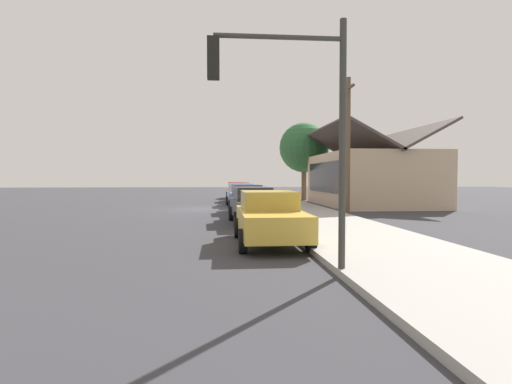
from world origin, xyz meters
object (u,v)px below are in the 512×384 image
object	(u,v)px
car_navy	(247,199)
shade_tree	(304,148)
car_mustard	(270,217)
car_coral	(237,190)
fire_hydrant_red	(261,198)
car_charcoal	(253,205)
traffic_light_main	(291,104)
utility_pole_wooden	(348,143)
car_skyblue	(241,195)
car_cherry	(239,192)

from	to	relation	value
car_navy	shade_tree	distance (m)	14.54
car_mustard	shade_tree	bearing A→B (deg)	165.74
car_coral	fire_hydrant_red	xyz separation A→B (m)	(9.56, 1.38, -0.32)
car_charcoal	traffic_light_main	xyz separation A→B (m)	(9.87, -0.06, 2.68)
car_coral	utility_pole_wooden	xyz separation A→B (m)	(17.67, 5.38, 3.11)
car_skyblue	car_mustard	world-z (taller)	same
car_cherry	car_skyblue	world-z (taller)	same
car_coral	car_skyblue	distance (m)	11.06
car_charcoal	utility_pole_wooden	world-z (taller)	utility_pole_wooden
car_charcoal	shade_tree	distance (m)	19.42
car_coral	car_navy	distance (m)	16.65
car_navy	car_cherry	bearing A→B (deg)	177.09
car_charcoal	fire_hydrant_red	world-z (taller)	car_charcoal
car_coral	fire_hydrant_red	bearing A→B (deg)	10.44
car_cherry	car_navy	distance (m)	10.98
car_cherry	fire_hydrant_red	size ratio (longest dim) A/B	6.81
shade_tree	car_mustard	bearing A→B (deg)	-14.09
car_cherry	fire_hydrant_red	distance (m)	4.16
car_navy	traffic_light_main	xyz separation A→B (m)	(15.21, -0.16, 2.68)
car_skyblue	car_navy	world-z (taller)	same
shade_tree	traffic_light_main	size ratio (longest dim) A/B	1.31
utility_pole_wooden	car_charcoal	bearing A→B (deg)	-52.36
utility_pole_wooden	fire_hydrant_red	size ratio (longest dim) A/B	10.56
car_mustard	car_charcoal	bearing A→B (deg)	-179.72
car_skyblue	shade_tree	xyz separation A→B (m)	(-7.16, 5.92, 3.80)
car_coral	car_navy	xyz separation A→B (m)	(16.64, -0.11, 0.00)
car_mustard	car_coral	bearing A→B (deg)	179.47
car_cherry	car_skyblue	size ratio (longest dim) A/B	1.02
car_navy	car_charcoal	xyz separation A→B (m)	(5.34, -0.10, 0.00)
car_charcoal	fire_hydrant_red	bearing A→B (deg)	170.19
car_charcoal	fire_hydrant_red	xyz separation A→B (m)	(-12.42, 1.60, -0.32)
traffic_light_main	fire_hydrant_red	world-z (taller)	traffic_light_main
car_coral	utility_pole_wooden	bearing A→B (deg)	19.15
car_cherry	traffic_light_main	xyz separation A→B (m)	(26.19, -0.25, 2.67)
car_skyblue	car_charcoal	distance (m)	10.93
car_cherry	car_mustard	distance (m)	21.92
car_coral	car_skyblue	size ratio (longest dim) A/B	0.99
utility_pole_wooden	fire_hydrant_red	xyz separation A→B (m)	(-8.10, -4.00, -3.43)
car_coral	fire_hydrant_red	distance (m)	9.67
car_coral	car_skyblue	bearing A→B (deg)	1.42
car_cherry	car_navy	size ratio (longest dim) A/B	1.01
car_coral	car_skyblue	xyz separation A→B (m)	(11.06, -0.15, -0.00)
car_charcoal	traffic_light_main	distance (m)	10.22
car_skyblue	shade_tree	size ratio (longest dim) A/B	0.69
car_cherry	car_charcoal	world-z (taller)	same
traffic_light_main	car_cherry	bearing A→B (deg)	179.45
traffic_light_main	car_mustard	bearing A→B (deg)	178.63
car_skyblue	utility_pole_wooden	world-z (taller)	utility_pole_wooden
car_skyblue	car_navy	xyz separation A→B (m)	(5.58, 0.04, 0.00)
car_skyblue	car_charcoal	xyz separation A→B (m)	(10.93, -0.07, 0.00)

